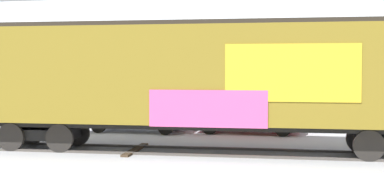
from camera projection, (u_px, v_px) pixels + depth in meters
name	position (u px, v px, depth m)	size (l,w,h in m)	color
ground_plane	(250.00, 154.00, 16.04)	(260.00, 260.00, 0.00)	#B2B5BC
track	(233.00, 152.00, 16.15)	(60.02, 3.31, 0.08)	#4C4742
freight_car	(210.00, 77.00, 16.19)	(17.38, 3.12, 4.26)	olive
hillside	(282.00, 44.00, 93.40)	(133.42, 31.69, 18.88)	silver
parked_car_white	(137.00, 111.00, 21.71)	(4.37, 1.98, 1.77)	silver
parked_car_red	(247.00, 113.00, 21.25)	(4.43, 2.01, 1.69)	#B21E1E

